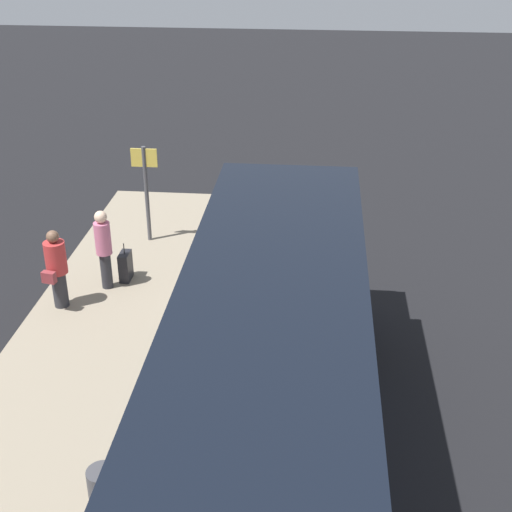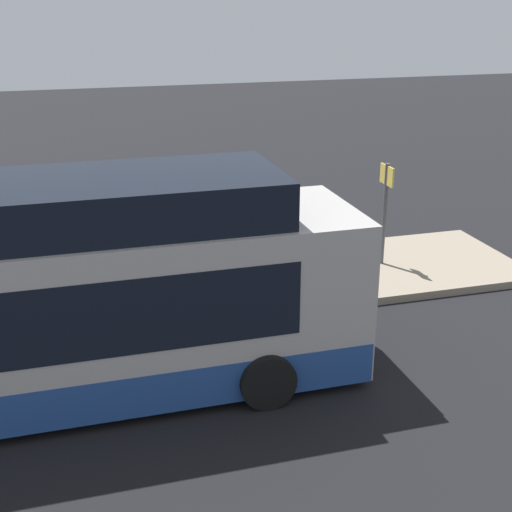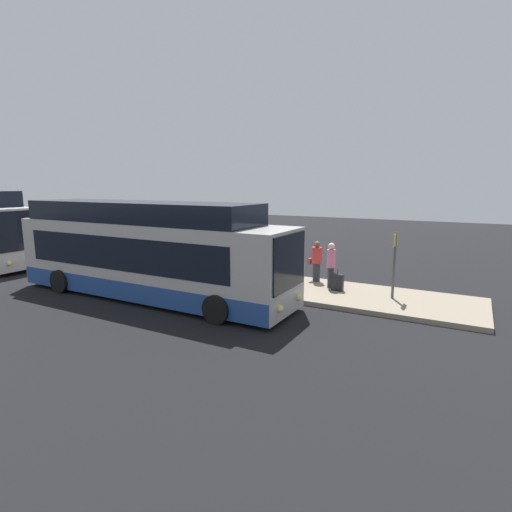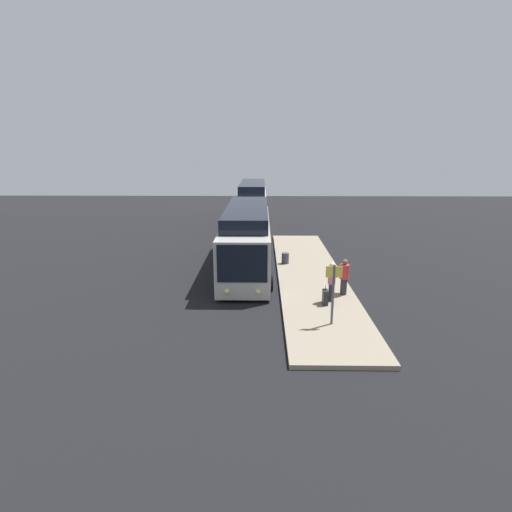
{
  "view_description": "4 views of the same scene",
  "coord_description": "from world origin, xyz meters",
  "px_view_note": "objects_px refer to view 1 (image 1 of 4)",
  "views": [
    {
      "loc": [
        -9.12,
        -0.71,
        7.93
      ],
      "look_at": [
        2.78,
        0.41,
        1.88
      ],
      "focal_mm": 50.0,
      "sensor_mm": 36.0,
      "label": 1
    },
    {
      "loc": [
        -0.54,
        -11.03,
        6.35
      ],
      "look_at": [
        2.78,
        0.41,
        1.88
      ],
      "focal_mm": 50.0,
      "sensor_mm": 36.0,
      "label": 2
    },
    {
      "loc": [
        9.24,
        -11.34,
        4.29
      ],
      "look_at": [
        2.78,
        0.41,
        1.88
      ],
      "focal_mm": 28.0,
      "sensor_mm": 36.0,
      "label": 3
    },
    {
      "loc": [
        21.51,
        0.71,
        6.89
      ],
      "look_at": [
        2.78,
        0.41,
        1.88
      ],
      "focal_mm": 28.0,
      "sensor_mm": 36.0,
      "label": 4
    }
  ],
  "objects_px": {
    "trash_bin": "(104,489)",
    "passenger_waiting": "(104,246)",
    "sign_post": "(146,183)",
    "passenger_boarding": "(56,267)",
    "bus_lead": "(270,422)",
    "suitcase": "(126,266)"
  },
  "relations": [
    {
      "from": "bus_lead",
      "to": "trash_bin",
      "type": "bearing_deg",
      "value": 96.59
    },
    {
      "from": "passenger_waiting",
      "to": "suitcase",
      "type": "bearing_deg",
      "value": 75.43
    },
    {
      "from": "bus_lead",
      "to": "passenger_boarding",
      "type": "relative_size",
      "value": 6.77
    },
    {
      "from": "trash_bin",
      "to": "passenger_boarding",
      "type": "bearing_deg",
      "value": 24.98
    },
    {
      "from": "sign_post",
      "to": "passenger_boarding",
      "type": "bearing_deg",
      "value": 161.58
    },
    {
      "from": "bus_lead",
      "to": "passenger_waiting",
      "type": "relative_size",
      "value": 6.46
    },
    {
      "from": "suitcase",
      "to": "sign_post",
      "type": "xyz_separation_m",
      "value": [
        2.1,
        -0.06,
        1.2
      ]
    },
    {
      "from": "suitcase",
      "to": "trash_bin",
      "type": "xyz_separation_m",
      "value": [
        -6.62,
        -1.42,
        -0.0
      ]
    },
    {
      "from": "bus_lead",
      "to": "suitcase",
      "type": "xyz_separation_m",
      "value": [
        6.35,
        3.73,
        -1.14
      ]
    },
    {
      "from": "sign_post",
      "to": "trash_bin",
      "type": "height_order",
      "value": "sign_post"
    },
    {
      "from": "passenger_boarding",
      "to": "suitcase",
      "type": "bearing_deg",
      "value": -118.0
    },
    {
      "from": "bus_lead",
      "to": "passenger_waiting",
      "type": "distance_m",
      "value": 7.22
    },
    {
      "from": "bus_lead",
      "to": "trash_bin",
      "type": "xyz_separation_m",
      "value": [
        -0.27,
        2.31,
        -1.15
      ]
    },
    {
      "from": "bus_lead",
      "to": "sign_post",
      "type": "relative_size",
      "value": 4.83
    },
    {
      "from": "passenger_boarding",
      "to": "sign_post",
      "type": "height_order",
      "value": "sign_post"
    },
    {
      "from": "bus_lead",
      "to": "sign_post",
      "type": "height_order",
      "value": "bus_lead"
    },
    {
      "from": "suitcase",
      "to": "passenger_boarding",
      "type": "bearing_deg",
      "value": 140.18
    },
    {
      "from": "suitcase",
      "to": "passenger_waiting",
      "type": "bearing_deg",
      "value": 140.58
    },
    {
      "from": "bus_lead",
      "to": "suitcase",
      "type": "relative_size",
      "value": 13.16
    },
    {
      "from": "trash_bin",
      "to": "passenger_waiting",
      "type": "bearing_deg",
      "value": 15.62
    },
    {
      "from": "passenger_waiting",
      "to": "suitcase",
      "type": "xyz_separation_m",
      "value": [
        0.39,
        -0.32,
        -0.68
      ]
    },
    {
      "from": "passenger_boarding",
      "to": "trash_bin",
      "type": "bearing_deg",
      "value": 126.8
    }
  ]
}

